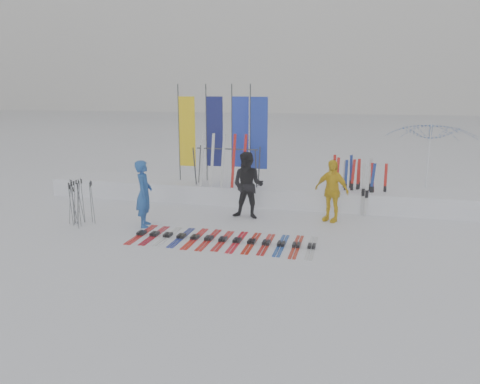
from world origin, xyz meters
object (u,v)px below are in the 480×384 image
(person_yellow, at_px, (331,191))
(tent_canopy, at_px, (428,161))
(person_blue, at_px, (144,194))
(ski_row, at_px, (223,240))
(person_black, at_px, (248,186))
(ski_rack, at_px, (227,161))

(person_yellow, height_order, tent_canopy, tent_canopy)
(person_blue, height_order, person_yellow, person_blue)
(person_blue, xyz_separation_m, tent_canopy, (7.82, 5.11, 0.41))
(person_yellow, relative_size, ski_row, 0.39)
(person_black, relative_size, tent_canopy, 0.65)
(tent_canopy, distance_m, ski_row, 8.07)
(tent_canopy, bearing_deg, ski_rack, -161.35)
(person_black, bearing_deg, person_yellow, 9.72)
(ski_rack, bearing_deg, person_black, -55.76)
(person_yellow, distance_m, ski_row, 3.57)
(tent_canopy, relative_size, ski_rack, 1.43)
(tent_canopy, height_order, ski_row, tent_canopy)
(person_blue, bearing_deg, ski_rack, -43.73)
(person_blue, xyz_separation_m, ski_row, (2.41, -0.74, -0.87))
(person_blue, bearing_deg, person_black, -77.28)
(ski_row, bearing_deg, tent_canopy, 47.26)
(tent_canopy, bearing_deg, person_black, -145.31)
(person_blue, xyz_separation_m, person_black, (2.53, 1.45, 0.05))
(person_blue, distance_m, ski_row, 2.66)
(ski_row, bearing_deg, person_yellow, 45.15)
(person_blue, relative_size, person_yellow, 1.03)
(person_yellow, relative_size, ski_rack, 0.86)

